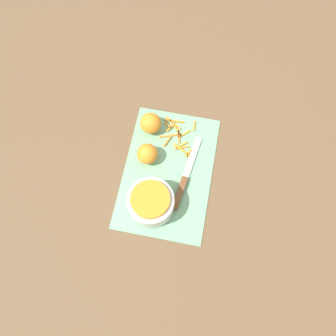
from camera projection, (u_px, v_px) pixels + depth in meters
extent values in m
plane|color=brown|center=(168.00, 172.00, 1.08)|extent=(4.00, 4.00, 0.00)
cube|color=#75AD84|center=(168.00, 172.00, 1.08)|extent=(0.44, 0.29, 0.01)
cylinder|color=silver|center=(151.00, 203.00, 1.00)|extent=(0.14, 0.14, 0.08)
cylinder|color=orange|center=(150.00, 199.00, 0.96)|extent=(0.12, 0.12, 0.02)
cube|color=brown|center=(180.00, 193.00, 1.04)|extent=(0.11, 0.04, 0.02)
cube|color=silver|center=(192.00, 157.00, 1.09)|extent=(0.16, 0.04, 0.00)
sphere|color=orange|center=(151.00, 123.00, 1.10)|extent=(0.07, 0.07, 0.07)
sphere|color=orange|center=(147.00, 154.00, 1.06)|extent=(0.07, 0.07, 0.07)
cube|color=orange|center=(179.00, 137.00, 1.12)|extent=(0.05, 0.02, 0.00)
cube|color=orange|center=(177.00, 130.00, 1.13)|extent=(0.05, 0.05, 0.00)
cube|color=orange|center=(174.00, 121.00, 1.14)|extent=(0.01, 0.07, 0.00)
cube|color=orange|center=(182.00, 148.00, 1.10)|extent=(0.02, 0.05, 0.00)
cube|color=orange|center=(170.00, 136.00, 1.12)|extent=(0.03, 0.07, 0.00)
cube|color=orange|center=(173.00, 123.00, 1.14)|extent=(0.04, 0.06, 0.00)
cube|color=orange|center=(168.00, 125.00, 1.13)|extent=(0.02, 0.03, 0.00)
cube|color=orange|center=(194.00, 126.00, 1.13)|extent=(0.04, 0.01, 0.00)
cube|color=orange|center=(184.00, 134.00, 1.12)|extent=(0.04, 0.04, 0.00)
cube|color=orange|center=(168.00, 140.00, 1.11)|extent=(0.05, 0.02, 0.00)
cube|color=orange|center=(182.00, 150.00, 1.10)|extent=(0.04, 0.07, 0.00)
cube|color=orange|center=(171.00, 127.00, 1.13)|extent=(0.04, 0.02, 0.00)
cube|color=orange|center=(189.00, 153.00, 1.09)|extent=(0.03, 0.02, 0.00)
cube|color=orange|center=(182.00, 145.00, 1.11)|extent=(0.03, 0.04, 0.00)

